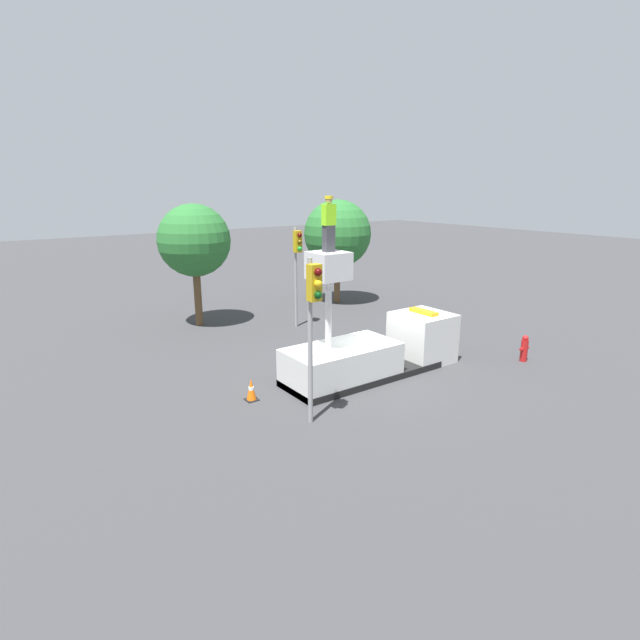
% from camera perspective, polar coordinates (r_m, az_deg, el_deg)
% --- Properties ---
extents(ground_plane, '(120.00, 120.00, 0.00)m').
position_cam_1_polar(ground_plane, '(18.27, 4.92, -6.43)').
color(ground_plane, '#38383A').
extents(bucket_truck, '(7.04, 2.10, 4.64)m').
position_cam_1_polar(bucket_truck, '(18.24, 6.06, -3.53)').
color(bucket_truck, black).
rests_on(bucket_truck, ground).
extents(worker, '(0.40, 0.26, 1.75)m').
position_cam_1_polar(worker, '(16.05, 1.01, 10.91)').
color(worker, '#38383D').
rests_on(worker, bucket_truck).
extents(traffic_light_pole, '(0.34, 0.57, 4.83)m').
position_cam_1_polar(traffic_light_pole, '(13.61, -0.80, 1.22)').
color(traffic_light_pole, gray).
rests_on(traffic_light_pole, ground).
extents(traffic_light_across, '(0.34, 0.57, 4.81)m').
position_cam_1_polar(traffic_light_across, '(23.69, -2.64, 7.16)').
color(traffic_light_across, gray).
rests_on(traffic_light_across, ground).
extents(fire_hydrant, '(0.51, 0.27, 1.06)m').
position_cam_1_polar(fire_hydrant, '(21.14, 22.31, -3.03)').
color(fire_hydrant, red).
rests_on(fire_hydrant, ground).
extents(traffic_cone_rear, '(0.39, 0.39, 0.74)m').
position_cam_1_polar(traffic_cone_rear, '(16.31, -7.87, -7.91)').
color(traffic_cone_rear, black).
rests_on(traffic_cone_rear, ground).
extents(tree_left_bg, '(3.84, 3.84, 5.94)m').
position_cam_1_polar(tree_left_bg, '(28.90, 2.01, 9.80)').
color(tree_left_bg, brown).
rests_on(tree_left_bg, ground).
extents(tree_right_bg, '(3.44, 3.44, 5.89)m').
position_cam_1_polar(tree_right_bg, '(24.67, -14.18, 8.76)').
color(tree_right_bg, brown).
rests_on(tree_right_bg, ground).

